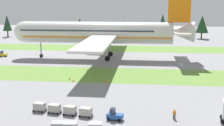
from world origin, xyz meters
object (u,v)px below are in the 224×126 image
(cargo_dolly_fourth, at_px, (40,106))
(taxiway_marker_2, at_px, (73,80))
(baggage_tug, at_px, (115,115))
(cargo_dolly_second, at_px, (70,110))
(airliner, at_px, (101,33))
(cargo_dolly_third, at_px, (55,108))
(ground_crew_marshaller, at_px, (174,114))
(pushback_tractor, at_px, (3,54))
(taxiway_marker_0, at_px, (70,79))
(taxiway_marker_1, at_px, (106,81))
(cargo_dolly_lead, at_px, (86,111))

(cargo_dolly_fourth, xyz_separation_m, taxiway_marker_2, (1.11, 20.84, -0.64))
(baggage_tug, relative_size, cargo_dolly_second, 1.14)
(airliner, distance_m, cargo_dolly_fourth, 52.59)
(taxiway_marker_2, bearing_deg, cargo_dolly_third, -85.37)
(ground_crew_marshaller, relative_size, taxiway_marker_2, 3.11)
(cargo_dolly_third, xyz_separation_m, taxiway_marker_2, (-1.73, 21.39, -0.64))
(airliner, relative_size, cargo_dolly_third, 30.04)
(pushback_tractor, xyz_separation_m, taxiway_marker_2, (32.21, -30.97, -0.53))
(airliner, distance_m, ground_crew_marshaller, 57.17)
(cargo_dolly_second, bearing_deg, taxiway_marker_0, -154.90)
(baggage_tug, distance_m, cargo_dolly_fourth, 13.73)
(taxiway_marker_2, bearing_deg, baggage_tug, -62.25)
(airliner, height_order, cargo_dolly_fourth, airliner)
(airliner, distance_m, pushback_tractor, 35.40)
(ground_crew_marshaller, bearing_deg, cargo_dolly_fourth, -161.14)
(cargo_dolly_third, xyz_separation_m, pushback_tractor, (-33.94, 52.36, -0.10))
(pushback_tractor, xyz_separation_m, taxiway_marker_0, (30.99, -29.69, -0.46))
(cargo_dolly_fourth, bearing_deg, taxiway_marker_1, 168.77)
(cargo_dolly_fourth, relative_size, taxiway_marker_1, 3.95)
(cargo_dolly_lead, xyz_separation_m, ground_crew_marshaller, (14.62, 0.48, 0.03))
(pushback_tractor, relative_size, taxiway_marker_0, 3.72)
(taxiway_marker_0, bearing_deg, taxiway_marker_2, -46.35)
(cargo_dolly_lead, relative_size, taxiway_marker_1, 3.95)
(taxiway_marker_2, bearing_deg, taxiway_marker_0, 133.65)
(pushback_tractor, bearing_deg, baggage_tug, 39.16)
(cargo_dolly_second, bearing_deg, airliner, -166.44)
(cargo_dolly_lead, height_order, ground_crew_marshaller, ground_crew_marshaller)
(baggage_tug, height_order, taxiway_marker_2, baggage_tug)
(baggage_tug, xyz_separation_m, taxiway_marker_1, (-4.64, 24.13, -0.50))
(taxiway_marker_1, bearing_deg, cargo_dolly_lead, -90.71)
(taxiway_marker_2, bearing_deg, ground_crew_marshaller, -44.99)
(taxiway_marker_1, distance_m, taxiway_marker_2, 7.74)
(airliner, xyz_separation_m, taxiway_marker_0, (-3.51, -29.78, -8.38))
(baggage_tug, height_order, cargo_dolly_fourth, baggage_tug)
(cargo_dolly_second, height_order, taxiway_marker_1, cargo_dolly_second)
(baggage_tug, xyz_separation_m, cargo_dolly_third, (-10.62, 2.08, 0.10))
(airliner, xyz_separation_m, cargo_dolly_lead, (5.13, -53.56, -7.81))
(airliner, relative_size, taxiway_marker_0, 105.09)
(cargo_dolly_second, distance_m, taxiway_marker_0, 23.95)
(cargo_dolly_fourth, relative_size, taxiway_marker_0, 3.50)
(cargo_dolly_lead, distance_m, taxiway_marker_1, 23.17)
(airliner, height_order, cargo_dolly_third, airliner)
(baggage_tug, bearing_deg, pushback_tractor, -129.60)
(airliner, bearing_deg, cargo_dolly_second, -177.68)
(baggage_tug, height_order, ground_crew_marshaller, baggage_tug)
(ground_crew_marshaller, xyz_separation_m, taxiway_marker_2, (-22.04, 22.03, -0.67))
(baggage_tug, xyz_separation_m, cargo_dolly_second, (-7.78, 1.53, 0.10))
(baggage_tug, bearing_deg, taxiway_marker_1, -158.00)
(taxiway_marker_0, bearing_deg, cargo_dolly_third, -82.59)
(pushback_tractor, distance_m, ground_crew_marshaller, 75.84)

